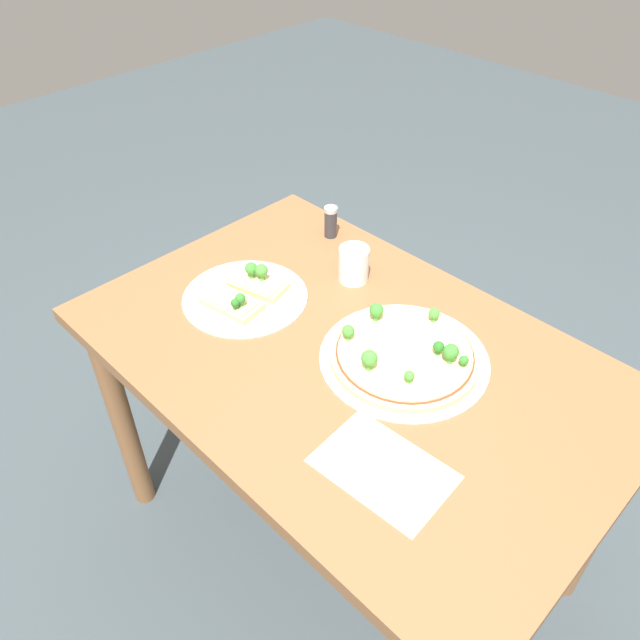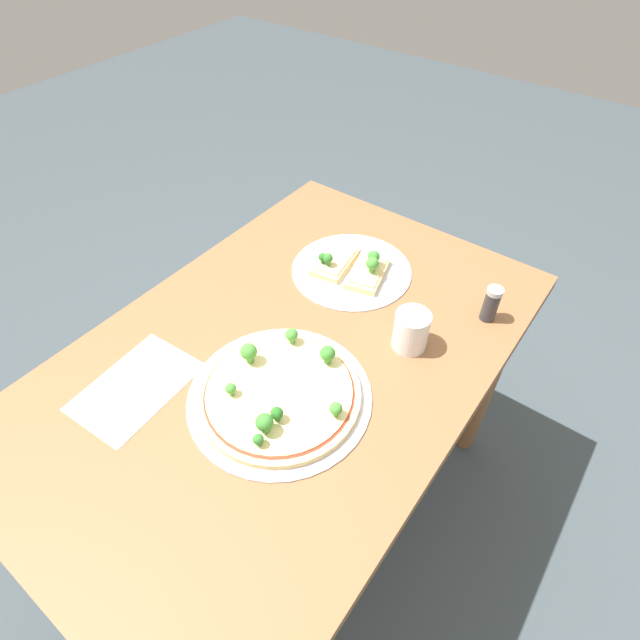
{
  "view_description": "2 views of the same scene",
  "coord_description": "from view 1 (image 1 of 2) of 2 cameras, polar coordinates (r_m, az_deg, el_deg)",
  "views": [
    {
      "loc": [
        0.66,
        -0.75,
        1.7
      ],
      "look_at": [
        -0.1,
        0.01,
        0.78
      ],
      "focal_mm": 35.0,
      "sensor_mm": 36.0,
      "label": 1
    },
    {
      "loc": [
        0.52,
        0.48,
        1.58
      ],
      "look_at": [
        -0.1,
        0.01,
        0.78
      ],
      "focal_mm": 28.0,
      "sensor_mm": 36.0,
      "label": 2
    }
  ],
  "objects": [
    {
      "name": "condiment_shaker",
      "position": [
        1.72,
        0.98,
        8.98
      ],
      "size": [
        0.04,
        0.04,
        0.09
      ],
      "color": "#333338",
      "rests_on": "dining_table"
    },
    {
      "name": "pizza_tray_whole",
      "position": [
        1.35,
        7.71,
        -3.13
      ],
      "size": [
        0.37,
        0.37,
        0.07
      ],
      "color": "silver",
      "rests_on": "dining_table"
    },
    {
      "name": "drinking_cup",
      "position": [
        1.55,
        3.11,
        5.12
      ],
      "size": [
        0.08,
        0.08,
        0.09
      ],
      "primitive_type": "cylinder",
      "color": "white",
      "rests_on": "dining_table"
    },
    {
      "name": "ground_plane",
      "position": [
        1.97,
        1.97,
        -19.29
      ],
      "size": [
        8.0,
        8.0,
        0.0
      ],
      "primitive_type": "plane",
      "color": "#3D474C"
    },
    {
      "name": "paper_menu",
      "position": [
        1.17,
        5.8,
        -13.38
      ],
      "size": [
        0.25,
        0.18,
        0.0
      ],
      "primitive_type": "cube",
      "rotation": [
        0.0,
        0.0,
        0.07
      ],
      "color": "silver",
      "rests_on": "dining_table"
    },
    {
      "name": "pizza_tray_slice",
      "position": [
        1.52,
        -6.8,
        2.42
      ],
      "size": [
        0.3,
        0.3,
        0.07
      ],
      "color": "silver",
      "rests_on": "dining_table"
    },
    {
      "name": "dining_table",
      "position": [
        1.45,
        2.55,
        -6.03
      ],
      "size": [
        1.2,
        0.78,
        0.76
      ],
      "color": "brown",
      "rests_on": "ground_plane"
    }
  ]
}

